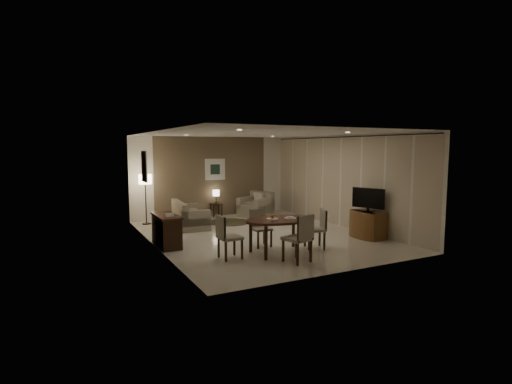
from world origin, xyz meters
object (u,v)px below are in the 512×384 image
chair_right (315,229)px  floor_lamp (146,199)px  console_desk (167,231)px  sofa (190,214)px  dining_table (281,236)px  chair_far (261,228)px  armchair (256,205)px  chair_left (230,237)px  chair_near (297,238)px  tv_cabinet (368,224)px  side_table (216,210)px

chair_right → floor_lamp: size_ratio=0.59×
console_desk → sofa: bearing=58.2°
dining_table → console_desk: bearing=139.6°
sofa → floor_lamp: floor_lamp is taller
chair_far → armchair: 4.10m
dining_table → chair_left: (-1.17, 0.11, 0.08)m
dining_table → chair_near: (-0.05, -0.75, 0.11)m
chair_right → sofa: 4.13m
chair_right → sofa: chair_right is taller
tv_cabinet → side_table: 5.30m
chair_left → chair_right: (2.10, -0.08, -0.01)m
dining_table → chair_near: size_ratio=1.64×
tv_cabinet → dining_table: (-2.80, -0.28, 0.03)m
dining_table → chair_left: size_ratio=1.77×
console_desk → chair_left: 1.91m
chair_far → chair_right: bearing=-34.2°
console_desk → chair_near: chair_near is taller
chair_near → chair_left: 1.41m
side_table → dining_table: bearing=-95.1°
console_desk → armchair: bearing=35.5°
chair_right → armchair: 4.46m
dining_table → side_table: dining_table is taller
chair_left → armchair: (2.81, 4.33, -0.05)m
dining_table → chair_right: bearing=1.7°
console_desk → armchair: size_ratio=1.28×
chair_right → dining_table: bearing=-69.5°
chair_left → sofa: 3.64m
chair_near → sofa: 4.56m
armchair → chair_far: bearing=-48.3°
armchair → side_table: bearing=-139.7°
armchair → chair_left: bearing=-56.1°
dining_table → chair_far: chair_far is taller
tv_cabinet → armchair: armchair is taller
chair_right → armchair: bearing=-170.2°
console_desk → sofa: size_ratio=0.74×
armchair → side_table: armchair is taller
chair_far → chair_right: 1.25m
tv_cabinet → chair_left: size_ratio=0.97×
sofa → side_table: size_ratio=3.50×
chair_left → sofa: bearing=-6.2°
floor_lamp → chair_right: bearing=-59.0°
console_desk → tv_cabinet: 5.11m
tv_cabinet → chair_far: 2.94m
chair_far → chair_left: 1.23m
armchair → tv_cabinet: bearing=-7.5°
console_desk → tv_cabinet: size_ratio=1.33×
tv_cabinet → chair_left: 3.98m
chair_near → sofa: (-0.82, 4.48, -0.12)m
dining_table → chair_far: size_ratio=1.88×
floor_lamp → sofa: bearing=-45.1°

